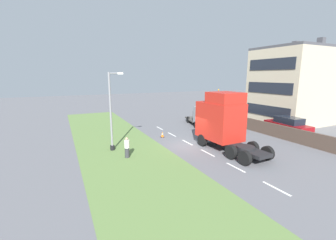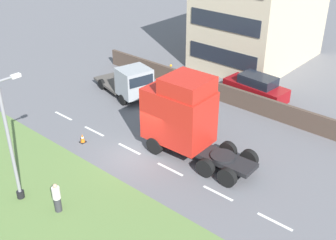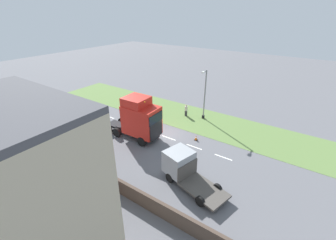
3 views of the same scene
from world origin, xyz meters
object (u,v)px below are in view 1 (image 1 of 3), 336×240
object	(u,v)px
lamp_post	(112,116)
parked_car	(287,126)
lorry_cab	(222,120)
pedestrian	(127,148)
flatbed_truck	(203,116)
traffic_cone_lead	(162,134)

from	to	relation	value
lamp_post	parked_car	bearing A→B (deg)	-9.78
parked_car	lamp_post	distance (m)	17.79
lorry_cab	pedestrian	distance (m)	8.16
flatbed_truck	lorry_cab	bearing A→B (deg)	81.60
parked_car	pedestrian	bearing A→B (deg)	-177.90
parked_car	traffic_cone_lead	world-z (taller)	parked_car
parked_car	pedestrian	size ratio (longest dim) A/B	3.03
lamp_post	pedestrian	xyz separation A→B (m)	(0.57, -2.24, -2.11)
lamp_post	pedestrian	world-z (taller)	lamp_post
parked_car	pedestrian	xyz separation A→B (m)	(-16.86, 0.77, -0.17)
pedestrian	lorry_cab	bearing A→B (deg)	-8.28
lorry_cab	parked_car	size ratio (longest dim) A/B	1.43
flatbed_truck	lamp_post	size ratio (longest dim) A/B	0.93
lamp_post	traffic_cone_lead	size ratio (longest dim) A/B	10.99
lamp_post	lorry_cab	bearing A→B (deg)	-21.80
lorry_cab	traffic_cone_lead	distance (m)	6.46
lorry_cab	flatbed_truck	distance (m)	8.02
traffic_cone_lead	lorry_cab	bearing A→B (deg)	-59.06
parked_car	lamp_post	world-z (taller)	lamp_post
lorry_cab	parked_car	xyz separation A→B (m)	(8.95, 0.39, -1.45)
pedestrian	traffic_cone_lead	bearing A→B (deg)	40.59
lamp_post	traffic_cone_lead	bearing A→B (deg)	19.10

